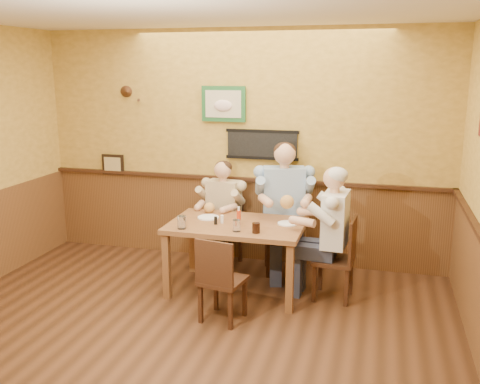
% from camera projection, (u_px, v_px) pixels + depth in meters
% --- Properties ---
extents(room, '(5.02, 5.03, 2.81)m').
position_uv_depth(room, '(180.00, 154.00, 4.16)').
color(room, '#361E10').
rests_on(room, ground).
extents(dining_table, '(1.40, 0.90, 0.75)m').
position_uv_depth(dining_table, '(237.00, 232.00, 5.62)').
color(dining_table, brown).
rests_on(dining_table, ground).
extents(chair_back_left, '(0.42, 0.42, 0.80)m').
position_uv_depth(chair_back_left, '(224.00, 232.00, 6.45)').
color(chair_back_left, '#3E2313').
rests_on(chair_back_left, ground).
extents(chair_back_right, '(0.54, 0.54, 0.96)m').
position_uv_depth(chair_back_right, '(283.00, 232.00, 6.19)').
color(chair_back_right, '#3E2313').
rests_on(chair_back_right, ground).
extents(chair_right_end, '(0.43, 0.43, 0.87)m').
position_uv_depth(chair_right_end, '(334.00, 258.00, 5.48)').
color(chair_right_end, '#3E2313').
rests_on(chair_right_end, ground).
extents(chair_near_side, '(0.44, 0.44, 0.83)m').
position_uv_depth(chair_near_side, '(223.00, 278.00, 5.00)').
color(chair_near_side, '#3E2313').
rests_on(chair_near_side, ground).
extents(diner_tan_shirt, '(0.60, 0.60, 1.15)m').
position_uv_depth(diner_tan_shirt, '(224.00, 219.00, 6.41)').
color(diner_tan_shirt, beige).
rests_on(diner_tan_shirt, ground).
extents(diner_blue_polo, '(0.77, 0.77, 1.37)m').
position_uv_depth(diner_blue_polo, '(283.00, 215.00, 6.14)').
color(diner_blue_polo, '#85A4C8').
rests_on(diner_blue_polo, ground).
extents(diner_white_elder, '(0.61, 0.61, 1.24)m').
position_uv_depth(diner_white_elder, '(335.00, 241.00, 5.44)').
color(diner_white_elder, silver).
rests_on(diner_white_elder, ground).
extents(water_glass_left, '(0.10, 0.10, 0.13)m').
position_uv_depth(water_glass_left, '(182.00, 222.00, 5.40)').
color(water_glass_left, silver).
rests_on(water_glass_left, dining_table).
extents(water_glass_mid, '(0.10, 0.10, 0.12)m').
position_uv_depth(water_glass_mid, '(237.00, 226.00, 5.31)').
color(water_glass_mid, white).
rests_on(water_glass_mid, dining_table).
extents(cola_tumbler, '(0.10, 0.10, 0.10)m').
position_uv_depth(cola_tumbler, '(256.00, 228.00, 5.26)').
color(cola_tumbler, black).
rests_on(cola_tumbler, dining_table).
extents(hot_sauce_bottle, '(0.05, 0.05, 0.17)m').
position_uv_depth(hot_sauce_bottle, '(239.00, 217.00, 5.52)').
color(hot_sauce_bottle, '#BD3514').
rests_on(hot_sauce_bottle, dining_table).
extents(salt_shaker, '(0.04, 0.04, 0.08)m').
position_uv_depth(salt_shaker, '(222.00, 219.00, 5.60)').
color(salt_shaker, white).
rests_on(salt_shaker, dining_table).
extents(pepper_shaker, '(0.04, 0.04, 0.08)m').
position_uv_depth(pepper_shaker, '(216.00, 221.00, 5.55)').
color(pepper_shaker, black).
rests_on(pepper_shaker, dining_table).
extents(plate_far_left, '(0.29, 0.29, 0.02)m').
position_uv_depth(plate_far_left, '(208.00, 217.00, 5.79)').
color(plate_far_left, white).
rests_on(plate_far_left, dining_table).
extents(plate_far_right, '(0.25, 0.25, 0.01)m').
position_uv_depth(plate_far_right, '(288.00, 223.00, 5.57)').
color(plate_far_right, white).
rests_on(plate_far_right, dining_table).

